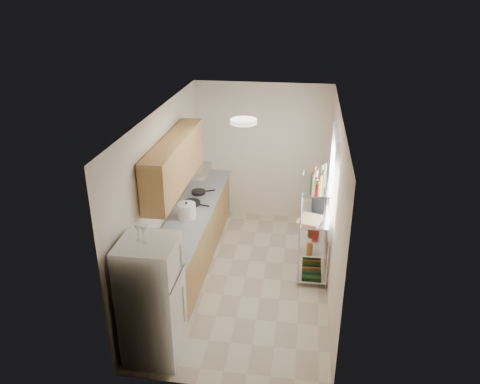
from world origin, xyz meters
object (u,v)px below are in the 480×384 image
(rice_cooker, at_px, (187,211))
(espresso_machine, at_px, (318,199))
(frying_pan_large, at_px, (192,203))
(cutting_board, at_px, (310,220))
(refrigerator, at_px, (152,301))

(rice_cooker, distance_m, espresso_machine, 2.02)
(frying_pan_large, height_order, cutting_board, cutting_board)
(refrigerator, height_order, cutting_board, refrigerator)
(rice_cooker, distance_m, frying_pan_large, 0.47)
(refrigerator, relative_size, espresso_machine, 5.33)
(cutting_board, relative_size, espresso_machine, 1.35)
(frying_pan_large, bearing_deg, cutting_board, -1.30)
(refrigerator, relative_size, frying_pan_large, 5.51)
(rice_cooker, height_order, espresso_machine, espresso_machine)
(refrigerator, distance_m, espresso_machine, 3.05)
(rice_cooker, bearing_deg, espresso_machine, 11.95)
(frying_pan_large, distance_m, espresso_machine, 2.02)
(rice_cooker, height_order, frying_pan_large, rice_cooker)
(frying_pan_large, bearing_deg, espresso_machine, 12.50)
(refrigerator, distance_m, rice_cooker, 1.94)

